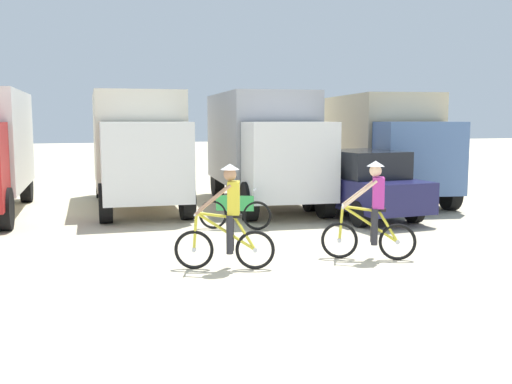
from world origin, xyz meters
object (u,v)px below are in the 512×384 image
box_truck_grey_hauler (263,143)px  cyclist_cowboy_hat (372,214)px  box_truck_tan_camper (384,141)px  cyclist_orange_shirt (228,221)px  bicycle_spare (235,213)px  box_truck_cream_rv (137,143)px  sedan_parked (360,184)px

box_truck_grey_hauler → cyclist_cowboy_hat: 7.40m
box_truck_tan_camper → box_truck_grey_hauler: bearing=-176.4°
cyclist_orange_shirt → bicycle_spare: size_ratio=1.15×
box_truck_cream_rv → box_truck_grey_hauler: (3.63, -0.83, 0.00)m
cyclist_cowboy_hat → box_truck_cream_rv: bearing=112.2°
box_truck_grey_hauler → cyclist_cowboy_hat: bearing=-92.3°
box_truck_cream_rv → cyclist_orange_shirt: box_truck_cream_rv is taller
sedan_parked → cyclist_orange_shirt: bearing=-137.9°
sedan_parked → bicycle_spare: 3.71m
box_truck_cream_rv → box_truck_grey_hauler: same height
box_truck_grey_hauler → bicycle_spare: bearing=-117.2°
sedan_parked → bicycle_spare: bearing=-168.8°
box_truck_cream_rv → sedan_parked: size_ratio=1.57×
box_truck_tan_camper → cyclist_orange_shirt: (-7.22, -7.49, -1.03)m
cyclist_orange_shirt → cyclist_cowboy_hat: (2.70, -0.09, 0.00)m
box_truck_grey_hauler → box_truck_tan_camper: size_ratio=0.98×
bicycle_spare → box_truck_tan_camper: bearing=32.8°
box_truck_cream_rv → box_truck_tan_camper: bearing=-4.1°
box_truck_cream_rv → sedan_parked: bearing=-35.3°
box_truck_grey_hauler → bicycle_spare: size_ratio=4.37×
box_truck_grey_hauler → sedan_parked: 3.56m
sedan_parked → bicycle_spare: sedan_parked is taller
box_truck_tan_camper → cyclist_cowboy_hat: bearing=-120.8°
box_truck_cream_rv → box_truck_tan_camper: 7.87m
box_truck_tan_camper → bicycle_spare: 7.42m
box_truck_cream_rv → sedan_parked: box_truck_cream_rv is taller
box_truck_tan_camper → bicycle_spare: box_truck_tan_camper is taller
box_truck_cream_rv → sedan_parked: (5.35, -3.79, -0.99)m
sedan_parked → cyclist_cowboy_hat: (-2.02, -4.36, -0.04)m
box_truck_tan_camper → cyclist_cowboy_hat: (-4.52, -7.58, -1.03)m
cyclist_orange_shirt → cyclist_cowboy_hat: same height
box_truck_grey_hauler → bicycle_spare: (-1.89, -3.67, -1.48)m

